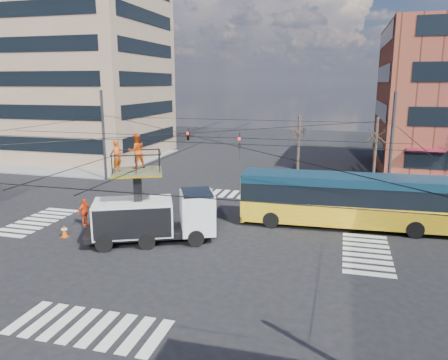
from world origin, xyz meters
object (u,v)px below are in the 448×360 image
utility_truck (153,207)px  traffic_cone (64,231)px  worker_ground (84,212)px  city_bus (346,199)px  flagger (266,209)px

utility_truck → traffic_cone: (-5.23, -0.77, -1.63)m
utility_truck → worker_ground: size_ratio=4.35×
city_bus → traffic_cone: (-15.45, -6.11, -1.36)m
utility_truck → worker_ground: bearing=140.3°
flagger → utility_truck: bearing=-84.7°
traffic_cone → flagger: flagger is taller
city_bus → worker_ground: (-15.52, -3.91, -0.88)m
utility_truck → traffic_cone: 5.53m
traffic_cone → flagger: bearing=25.8°
traffic_cone → worker_ground: 2.25m
worker_ground → flagger: (10.79, 2.97, 0.15)m
utility_truck → city_bus: utility_truck is taller
city_bus → worker_ground: city_bus is taller
utility_truck → worker_ground: utility_truck is taller
utility_truck → worker_ground: 5.61m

